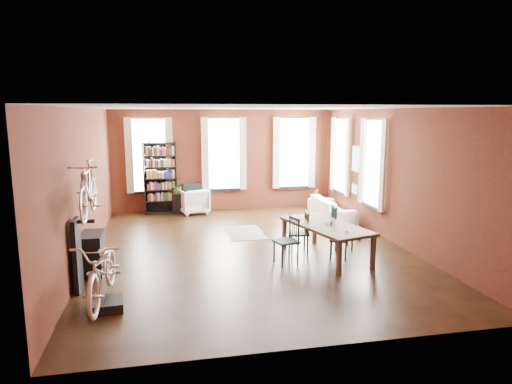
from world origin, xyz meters
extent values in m
plane|color=black|center=(0.00, 0.00, 0.00)|extent=(9.00, 9.00, 0.00)
cube|color=silver|center=(0.00, 0.00, 3.20)|extent=(7.00, 9.00, 0.04)
cube|color=#461A11|center=(0.00, 4.50, 1.60)|extent=(7.00, 0.04, 3.20)
cube|color=#461A11|center=(0.00, -4.50, 1.60)|extent=(7.00, 0.04, 3.20)
cube|color=#461A11|center=(-3.50, 0.00, 1.60)|extent=(0.04, 9.00, 3.20)
cube|color=#461A11|center=(3.50, 0.00, 1.60)|extent=(0.04, 9.00, 3.20)
cube|color=white|center=(-2.30, 4.47, 1.80)|extent=(1.00, 0.04, 2.20)
cube|color=#C0AD9A|center=(-2.30, 4.40, 1.80)|extent=(1.40, 0.06, 2.30)
cube|color=white|center=(0.00, 4.47, 1.80)|extent=(1.00, 0.04, 2.20)
cube|color=#C0AD9A|center=(0.00, 4.40, 1.80)|extent=(1.40, 0.06, 2.30)
cube|color=white|center=(2.30, 4.47, 1.80)|extent=(1.00, 0.04, 2.20)
cube|color=#C0AD9A|center=(2.30, 4.40, 1.80)|extent=(1.40, 0.06, 2.30)
cube|color=white|center=(3.47, 1.00, 1.80)|extent=(0.04, 1.00, 2.20)
cube|color=#C0AD9A|center=(3.40, 1.00, 1.80)|extent=(0.06, 1.40, 2.30)
cube|color=white|center=(3.47, 3.20, 1.80)|extent=(0.04, 1.00, 2.20)
cube|color=#C0AD9A|center=(3.40, 3.20, 1.80)|extent=(0.06, 1.40, 2.30)
cube|color=black|center=(3.46, 2.10, 1.80)|extent=(0.04, 0.55, 0.75)
cube|color=black|center=(3.46, 2.10, 0.95)|extent=(0.04, 0.45, 0.35)
cube|color=brown|center=(1.48, -0.93, 0.37)|extent=(1.56, 2.39, 0.75)
cube|color=#173133|center=(0.55, -1.10, 0.48)|extent=(0.54, 0.54, 0.97)
cube|color=black|center=(1.01, -0.47, 0.46)|extent=(0.47, 0.47, 0.93)
cube|color=black|center=(1.76, -0.98, 0.42)|extent=(0.51, 0.51, 0.84)
cube|color=#1A393A|center=(2.09, -0.34, 0.50)|extent=(0.52, 0.52, 1.01)
cube|color=black|center=(-2.00, 4.30, 1.10)|extent=(1.00, 0.32, 2.20)
imported|color=white|center=(-1.01, 4.09, 0.43)|extent=(0.99, 0.96, 0.85)
imported|color=beige|center=(2.95, 2.60, 0.41)|extent=(0.61, 2.08, 0.81)
cube|color=black|center=(0.15, 1.47, 0.01)|extent=(0.93, 1.48, 0.01)
cube|color=black|center=(-2.84, -2.70, 0.08)|extent=(0.58, 0.58, 0.15)
cube|color=black|center=(-3.40, -1.80, 0.65)|extent=(0.16, 0.60, 1.30)
cube|color=black|center=(-3.28, -0.90, 0.40)|extent=(0.40, 0.80, 0.80)
cube|color=black|center=(-1.49, 4.18, 0.31)|extent=(0.36, 0.36, 0.62)
imported|color=#376227|center=(2.82, 3.92, 0.15)|extent=(0.48, 0.74, 0.31)
imported|color=#2F5120|center=(2.78, 0.24, 0.07)|extent=(0.43, 0.43, 0.14)
imported|color=beige|center=(-2.86, -2.70, 1.13)|extent=(0.75, 1.07, 1.96)
imported|color=#A5A8AD|center=(-3.15, -1.80, 2.13)|extent=(0.47, 1.00, 1.66)
imported|color=#335421|center=(-1.50, 4.15, 0.82)|extent=(0.55, 0.60, 0.41)
camera|label=1|loc=(-1.85, -9.89, 3.11)|focal=32.00mm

